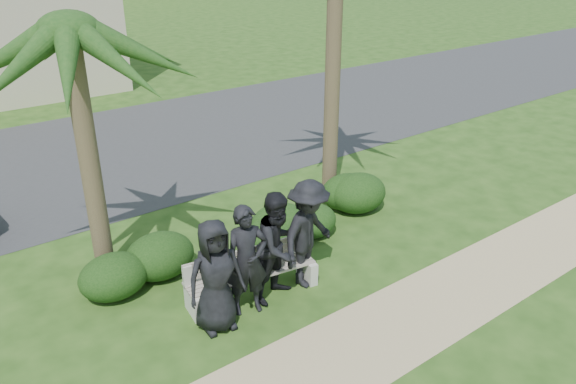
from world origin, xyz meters
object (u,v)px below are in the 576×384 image
Objects in this scene: park_bench at (252,277)px; man_a at (215,276)px; man_c at (279,246)px; palm_left at (69,33)px; man_b at (247,261)px; man_d at (308,234)px.

man_a is (-0.86, -0.37, 0.55)m from park_bench.
palm_left reaches higher than man_c.
park_bench is 1.26× the size of man_a.
man_d is at bearing 17.96° from man_b.
man_b is 4.22m from palm_left.
man_b is 1.22m from man_d.
man_b reaches higher than park_bench.
palm_left is at bearing 115.60° from man_a.
man_c reaches higher than park_bench.
man_d is (1.81, 0.10, 0.05)m from man_a.
man_a is 0.97× the size of man_c.
man_d is 4.72m from palm_left.
palm_left is (-2.03, 2.31, 3.19)m from man_c.
park_bench is 0.69m from man_b.
palm_left reaches higher than man_a.
man_b is at bearing -58.99° from palm_left.
man_a is at bearing -157.22° from man_b.
man_b is at bearing -122.91° from park_bench.
park_bench is at bearing 30.24° from man_a.
man_a is 0.99× the size of man_b.
palm_left is (-2.63, 2.31, 3.17)m from man_d.
park_bench is 0.44× the size of palm_left.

